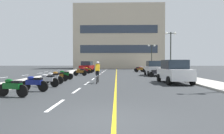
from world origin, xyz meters
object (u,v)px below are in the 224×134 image
parked_car_near (174,71)px  motorcycle_2 (47,80)px  street_lamp_far (152,51)px  motorcycle_7 (80,72)px  parked_car_mid (154,68)px  motorcycle_1 (34,83)px  motorcycle_11 (140,69)px  motorcycle_13 (140,69)px  motorcycle_0 (12,87)px  motorcycle_10 (88,70)px  motorcycle_5 (64,75)px  motorcycle_3 (53,78)px  motorcycle_8 (81,71)px  cyclist_rider (98,72)px  motorcycle_12 (139,69)px  motorcycle_4 (58,76)px  motorcycle_6 (156,73)px  street_lamp_mid (171,43)px  parked_car_far (87,67)px  motorcycle_9 (85,70)px

parked_car_near → motorcycle_2: (-9.12, -2.63, -0.44)m
street_lamp_far → motorcycle_7: street_lamp_far is taller
parked_car_mid → motorcycle_1: bearing=-123.7°
parked_car_near → motorcycle_11: (-0.67, 17.23, -0.44)m
motorcycle_13 → motorcycle_0: bearing=-108.3°
street_lamp_far → motorcycle_1: (-11.40, -27.97, -3.28)m
motorcycle_0 → motorcycle_10: same height
motorcycle_5 → parked_car_mid: bearing=32.5°
parked_car_near → motorcycle_3: (-9.33, -0.79, -0.44)m
street_lamp_far → parked_car_near: bearing=-95.5°
motorcycle_8 → cyclist_rider: (3.25, -10.64, 0.41)m
motorcycle_13 → street_lamp_far: bearing=39.9°
cyclist_rider → motorcycle_5: bearing=137.8°
motorcycle_8 → motorcycle_12: 12.12m
motorcycle_4 → cyclist_rider: cyclist_rider is taller
motorcycle_8 → motorcycle_10: (0.33, 4.02, 0.00)m
motorcycle_7 → motorcycle_11: size_ratio=0.99×
motorcycle_11 → cyclist_rider: bearing=-107.1°
motorcycle_10 → motorcycle_6: bearing=-42.3°
parked_car_mid → motorcycle_4: size_ratio=2.53×
motorcycle_6 → street_lamp_far: bearing=81.8°
street_lamp_mid → motorcycle_10: bearing=160.4°
parked_car_far → motorcycle_1: bearing=-89.1°
motorcycle_12 → parked_car_mid: bearing=-85.8°
motorcycle_2 → cyclist_rider: cyclist_rider is taller
motorcycle_1 → motorcycle_10: bearing=89.4°
street_lamp_mid → motorcycle_0: street_lamp_mid is taller
motorcycle_7 → motorcycle_12: (8.31, 10.67, 0.00)m
motorcycle_7 → motorcycle_2: bearing=-90.8°
motorcycle_9 → street_lamp_far: bearing=42.7°
motorcycle_6 → motorcycle_7: 8.99m
motorcycle_8 → motorcycle_13: same height
cyclist_rider → parked_car_near: bearing=1.2°
motorcycle_1 → motorcycle_3: same height
motorcycle_9 → motorcycle_12: (8.45, 6.24, 0.00)m
motorcycle_8 → motorcycle_4: bearing=-91.5°
motorcycle_3 → motorcycle_7: same height
motorcycle_3 → motorcycle_5: (-0.15, 3.83, 0.00)m
parked_car_near → motorcycle_1: parked_car_near is taller
cyclist_rider → parked_car_mid: bearing=56.7°
motorcycle_1 → motorcycle_2: bearing=89.5°
motorcycle_0 → motorcycle_12: same height
motorcycle_11 → motorcycle_8: bearing=-142.0°
parked_car_far → motorcycle_1: parked_car_far is taller
motorcycle_12 → motorcycle_8: bearing=-135.2°
motorcycle_2 → motorcycle_10: 17.16m
parked_car_near → motorcycle_10: 17.06m
parked_car_mid → cyclist_rider: 11.05m
motorcycle_0 → parked_car_far: bearing=90.1°
parked_car_near → parked_car_mid: size_ratio=1.02×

